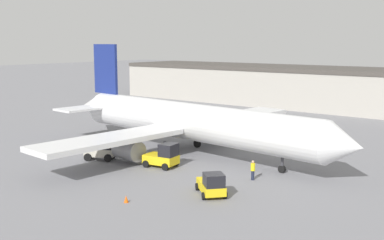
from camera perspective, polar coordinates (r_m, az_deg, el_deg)
ground_plane at (r=52.88m, az=0.00°, el=-3.98°), size 400.00×400.00×0.00m
terminal_building at (r=95.41m, az=11.30°, el=4.04°), size 71.63×15.79×7.42m
airplane at (r=52.86m, az=-0.77°, el=-0.17°), size 39.85×36.03×11.81m
ground_crew_worker at (r=43.02m, az=7.22°, el=-5.85°), size 0.39×0.39×1.78m
baggage_tug at (r=47.01m, az=-3.40°, el=-4.31°), size 3.45×2.58×2.41m
belt_loader_truck at (r=50.61m, az=-10.59°, el=-3.47°), size 3.40×2.94×2.34m
pushback_tug at (r=38.54m, az=2.37°, el=-7.65°), size 3.78×3.57×1.97m
safety_cone_near at (r=37.43m, az=-7.81°, el=-9.26°), size 0.36×0.36×0.55m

